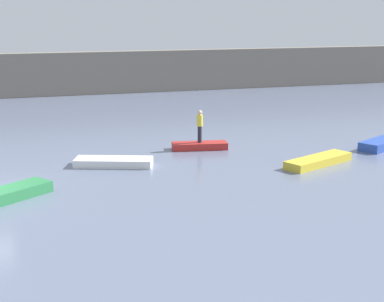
{
  "coord_description": "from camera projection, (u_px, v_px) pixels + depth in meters",
  "views": [
    {
      "loc": [
        1.37,
        -23.7,
        7.1
      ],
      "look_at": [
        9.27,
        1.07,
        0.88
      ],
      "focal_mm": 54.87,
      "sensor_mm": 36.0,
      "label": 1
    }
  ],
  "objects": [
    {
      "name": "rowboat_red",
      "position": [
        200.0,
        146.0,
        30.88
      ],
      "size": [
        3.0,
        1.39,
        0.36
      ],
      "primitive_type": "cube",
      "rotation": [
        0.0,
        0.0,
        -0.17
      ],
      "color": "red",
      "rests_on": "ground_plane"
    },
    {
      "name": "rowboat_yellow",
      "position": [
        318.0,
        161.0,
        27.75
      ],
      "size": [
        3.99,
        2.47,
        0.38
      ],
      "primitive_type": "cube",
      "rotation": [
        0.0,
        0.0,
        0.4
      ],
      "color": "gold",
      "rests_on": "ground_plane"
    },
    {
      "name": "person_yellow_shirt",
      "position": [
        200.0,
        124.0,
        30.61
      ],
      "size": [
        0.32,
        0.32,
        1.72
      ],
      "color": "#232838",
      "rests_on": "rowboat_red"
    },
    {
      "name": "rowboat_blue",
      "position": [
        384.0,
        143.0,
        31.3
      ],
      "size": [
        3.72,
        2.67,
        0.46
      ],
      "primitive_type": "cube",
      "rotation": [
        0.0,
        0.0,
        0.49
      ],
      "color": "#2B4CAD",
      "rests_on": "ground_plane"
    },
    {
      "name": "rowboat_white",
      "position": [
        114.0,
        162.0,
        27.54
      ],
      "size": [
        3.81,
        2.37,
        0.37
      ],
      "primitive_type": "cube",
      "rotation": [
        0.0,
        0.0,
        -0.35
      ],
      "color": "white",
      "rests_on": "ground_plane"
    },
    {
      "name": "rowboat_green",
      "position": [
        16.0,
        192.0,
        22.88
      ],
      "size": [
        2.88,
        2.46,
        0.44
      ],
      "primitive_type": "cube",
      "rotation": [
        0.0,
        0.0,
        0.61
      ],
      "color": "#2D7F47",
      "rests_on": "ground_plane"
    }
  ]
}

